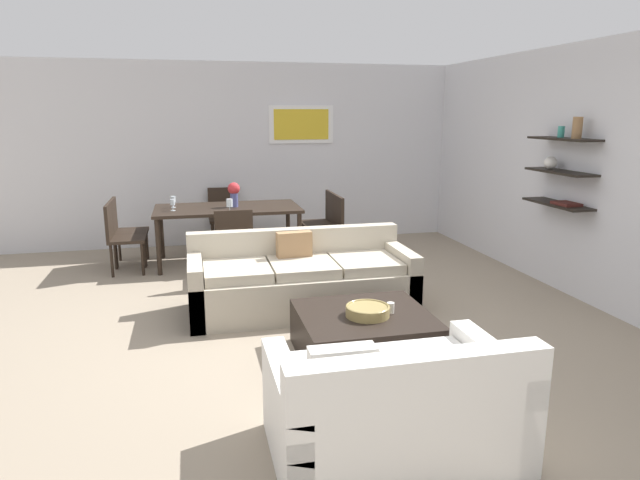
# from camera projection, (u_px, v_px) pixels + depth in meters

# --- Properties ---
(ground_plane) EXTENTS (18.00, 18.00, 0.00)m
(ground_plane) POSITION_uv_depth(u_px,v_px,m) (306.00, 321.00, 5.39)
(ground_plane) COLOR gray
(back_wall_unit) EXTENTS (8.40, 0.09, 2.70)m
(back_wall_unit) POSITION_uv_depth(u_px,v_px,m) (278.00, 154.00, 8.51)
(back_wall_unit) COLOR silver
(back_wall_unit) RESTS_ON ground
(right_wall_shelf_unit) EXTENTS (0.34, 8.20, 2.70)m
(right_wall_shelf_unit) POSITION_uv_depth(u_px,v_px,m) (554.00, 168.00, 6.33)
(right_wall_shelf_unit) COLOR silver
(right_wall_shelf_unit) RESTS_ON ground
(sofa_beige) EXTENTS (2.24, 0.90, 0.78)m
(sofa_beige) POSITION_uv_depth(u_px,v_px,m) (301.00, 282.00, 5.65)
(sofa_beige) COLOR #B2A893
(sofa_beige) RESTS_ON ground
(loveseat_white) EXTENTS (1.42, 0.90, 0.78)m
(loveseat_white) POSITION_uv_depth(u_px,v_px,m) (394.00, 409.00, 3.23)
(loveseat_white) COLOR white
(loveseat_white) RESTS_ON ground
(coffee_table) EXTENTS (1.06, 0.98, 0.38)m
(coffee_table) POSITION_uv_depth(u_px,v_px,m) (364.00, 335.00, 4.56)
(coffee_table) COLOR black
(coffee_table) RESTS_ON ground
(decorative_bowl) EXTENTS (0.36, 0.36, 0.09)m
(decorative_bowl) POSITION_uv_depth(u_px,v_px,m) (368.00, 310.00, 4.44)
(decorative_bowl) COLOR #99844C
(decorative_bowl) RESTS_ON coffee_table
(candle_jar) EXTENTS (0.06, 0.06, 0.09)m
(candle_jar) POSITION_uv_depth(u_px,v_px,m) (391.00, 308.00, 4.51)
(candle_jar) COLOR silver
(candle_jar) RESTS_ON coffee_table
(dining_table) EXTENTS (1.89, 0.99, 0.75)m
(dining_table) POSITION_uv_depth(u_px,v_px,m) (228.00, 212.00, 7.36)
(dining_table) COLOR black
(dining_table) RESTS_ON ground
(dining_chair_foot) EXTENTS (0.44, 0.44, 0.88)m
(dining_chair_foot) POSITION_uv_depth(u_px,v_px,m) (234.00, 240.00, 6.55)
(dining_chair_foot) COLOR black
(dining_chair_foot) RESTS_ON ground
(dining_chair_left_near) EXTENTS (0.44, 0.44, 0.88)m
(dining_chair_left_near) POSITION_uv_depth(u_px,v_px,m) (120.00, 234.00, 6.89)
(dining_chair_left_near) COLOR black
(dining_chair_left_near) RESTS_ON ground
(dining_chair_left_far) EXTENTS (0.44, 0.44, 0.88)m
(dining_chair_left_far) POSITION_uv_depth(u_px,v_px,m) (123.00, 227.00, 7.31)
(dining_chair_left_far) COLOR black
(dining_chair_left_far) RESTS_ON ground
(dining_chair_head) EXTENTS (0.44, 0.44, 0.88)m
(dining_chair_head) POSITION_uv_depth(u_px,v_px,m) (224.00, 214.00, 8.26)
(dining_chair_head) COLOR black
(dining_chair_head) RESTS_ON ground
(dining_chair_right_far) EXTENTS (0.44, 0.44, 0.88)m
(dining_chair_right_far) POSITION_uv_depth(u_px,v_px,m) (323.00, 218.00, 7.91)
(dining_chair_right_far) COLOR black
(dining_chair_right_far) RESTS_ON ground
(dining_chair_right_near) EXTENTS (0.44, 0.44, 0.88)m
(dining_chair_right_near) POSITION_uv_depth(u_px,v_px,m) (330.00, 224.00, 7.49)
(dining_chair_right_near) COLOR black
(dining_chair_right_near) RESTS_ON ground
(wine_glass_left_near) EXTENTS (0.06, 0.06, 0.15)m
(wine_glass_left_near) POSITION_uv_depth(u_px,v_px,m) (173.00, 203.00, 7.05)
(wine_glass_left_near) COLOR silver
(wine_glass_left_near) RESTS_ON dining_table
(wine_glass_foot) EXTENTS (0.08, 0.08, 0.18)m
(wine_glass_foot) POSITION_uv_depth(u_px,v_px,m) (229.00, 203.00, 6.91)
(wine_glass_foot) COLOR silver
(wine_glass_foot) RESTS_ON dining_table
(wine_glass_left_far) EXTENTS (0.07, 0.07, 0.15)m
(wine_glass_left_far) POSITION_uv_depth(u_px,v_px,m) (173.00, 200.00, 7.29)
(wine_glass_left_far) COLOR silver
(wine_glass_left_far) RESTS_ON dining_table
(centerpiece_vase) EXTENTS (0.16, 0.16, 0.32)m
(centerpiece_vase) POSITION_uv_depth(u_px,v_px,m) (234.00, 192.00, 7.33)
(centerpiece_vase) COLOR #4C518C
(centerpiece_vase) RESTS_ON dining_table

